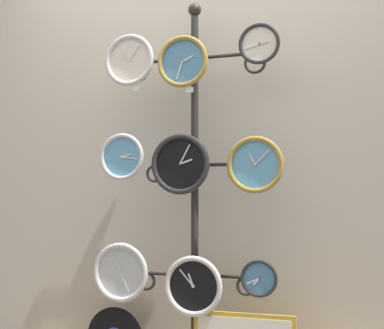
{
  "coord_description": "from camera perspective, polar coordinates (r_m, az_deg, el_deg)",
  "views": [
    {
      "loc": [
        0.85,
        -2.34,
        0.96
      ],
      "look_at": [
        0.0,
        0.36,
        1.16
      ],
      "focal_mm": 50.0,
      "sensor_mm": 36.0,
      "label": 1
    }
  ],
  "objects": [
    {
      "name": "shop_wall",
      "position": [
        3.07,
        1.18,
        4.26
      ],
      "size": [
        4.4,
        0.04,
        2.8
      ],
      "color": "#BCB2A3",
      "rests_on": "ground_plane"
    },
    {
      "name": "display_stand",
      "position": [
        2.89,
        0.3,
        -8.87
      ],
      "size": [
        0.79,
        0.4,
        2.05
      ],
      "color": "#282623",
      "rests_on": "ground_plane"
    },
    {
      "name": "clock_top_left",
      "position": [
        2.99,
        -6.67,
        10.98
      ],
      "size": [
        0.29,
        0.04,
        0.29
      ],
      "color": "silver"
    },
    {
      "name": "clock_top_center",
      "position": [
        2.89,
        -0.98,
        10.92
      ],
      "size": [
        0.28,
        0.04,
        0.28
      ],
      "color": "#4C84B2"
    },
    {
      "name": "clock_top_right",
      "position": [
        2.84,
        7.2,
        12.64
      ],
      "size": [
        0.22,
        0.04,
        0.22
      ],
      "color": "silver"
    },
    {
      "name": "clock_middle_left",
      "position": [
        2.93,
        -7.46,
        0.81
      ],
      "size": [
        0.26,
        0.04,
        0.26
      ],
      "color": "#60A8DB"
    },
    {
      "name": "clock_middle_center",
      "position": [
        2.79,
        -1.24,
        0.05
      ],
      "size": [
        0.32,
        0.04,
        0.32
      ],
      "color": "black"
    },
    {
      "name": "clock_middle_right",
      "position": [
        2.72,
        6.75,
        -0.02
      ],
      "size": [
        0.29,
        0.04,
        0.29
      ],
      "color": "#60A8DB"
    },
    {
      "name": "clock_bottom_left",
      "position": [
        2.96,
        -7.6,
        -11.33
      ],
      "size": [
        0.32,
        0.04,
        0.32
      ],
      "color": "silver"
    },
    {
      "name": "clock_bottom_center",
      "position": [
        2.8,
        0.16,
        -12.83
      ],
      "size": [
        0.31,
        0.04,
        0.31
      ],
      "color": "black"
    },
    {
      "name": "clock_bottom_right",
      "position": [
        2.75,
        7.19,
        -11.96
      ],
      "size": [
        0.19,
        0.04,
        0.19
      ],
      "color": "#4C84B2"
    },
    {
      "name": "price_tag_upper",
      "position": [
        2.94,
        -6.0,
        8.11
      ],
      "size": [
        0.04,
        0.0,
        0.03
      ],
      "color": "white"
    },
    {
      "name": "price_tag_mid",
      "position": [
        2.84,
        -0.25,
        7.98
      ],
      "size": [
        0.04,
        0.0,
        0.03
      ],
      "color": "white"
    }
  ]
}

